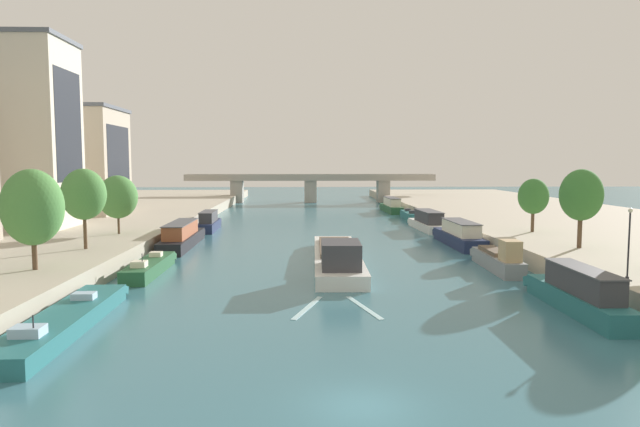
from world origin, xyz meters
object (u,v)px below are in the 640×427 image
moored_boat_right_end (578,293)px  tree_left_midway (118,197)px  lamppost_right_bank (629,241)px  moored_boat_left_gap_after (182,236)px  moored_boat_left_lone (150,267)px  moored_boat_left_upstream (65,321)px  tree_left_end_of_row (32,207)px  moored_boat_right_downstream (409,216)px  bridge_far (310,185)px  tree_left_far (84,194)px  moored_boat_right_lone (391,206)px  tree_right_by_lamp (581,195)px  moored_boat_right_midway (428,222)px  moored_boat_left_second (209,222)px  moored_boat_right_gap_after (498,259)px  moored_boat_right_near (459,235)px  tree_right_midway (533,197)px  barge_midriver (337,256)px

moored_boat_right_end → tree_left_midway: (-36.64, 26.66, 4.46)m
lamppost_right_bank → moored_boat_left_gap_after: bearing=141.6°
moored_boat_left_lone → moored_boat_right_end: moored_boat_right_end is taller
moored_boat_left_upstream → tree_left_end_of_row: (-5.70, 9.02, 5.62)m
moored_boat_right_downstream → tree_left_midway: tree_left_midway is taller
moored_boat_left_gap_after → bridge_far: 72.72m
moored_boat_right_end → tree_left_far: (-36.16, 16.01, 5.32)m
moored_boat_left_lone → moored_boat_right_lone: (29.86, 59.02, 0.58)m
moored_boat_right_end → moored_boat_right_downstream: size_ratio=1.16×
tree_left_far → tree_right_by_lamp: bearing=-1.2°
moored_boat_left_lone → moored_boat_right_end: bearing=-24.1°
moored_boat_right_end → moored_boat_right_midway: moored_boat_right_end is taller
moored_boat_left_second → bridge_far: size_ratio=0.19×
moored_boat_left_gap_after → bridge_far: size_ratio=0.27×
moored_boat_right_gap_after → bridge_far: size_ratio=0.18×
moored_boat_right_end → moored_boat_right_near: bearing=88.8°
tree_left_far → moored_boat_right_downstream: bearing=48.6°
moored_boat_right_gap_after → moored_boat_right_midway: bearing=88.9°
moored_boat_right_downstream → bridge_far: 44.88m
bridge_far → moored_boat_left_gap_after: bearing=-102.3°
moored_boat_left_upstream → tree_left_midway: size_ratio=2.53×
moored_boat_left_second → tree_right_midway: size_ratio=1.86×
tree_left_midway → tree_left_far: bearing=-87.4°
moored_boat_right_downstream → tree_right_by_lamp: (6.98, -42.63, 5.74)m
moored_boat_right_midway → tree_right_by_lamp: size_ratio=1.88×
moored_boat_left_upstream → tree_right_by_lamp: tree_right_by_lamp is taller
lamppost_right_bank → moored_boat_right_near: bearing=97.0°
tree_right_by_lamp → moored_boat_right_end: bearing=-116.6°
moored_boat_right_gap_after → moored_boat_right_downstream: bearing=89.1°
moored_boat_left_lone → tree_right_midway: bearing=19.5°
moored_boat_right_downstream → moored_boat_left_upstream: bearing=-117.1°
moored_boat_left_second → tree_left_midway: bearing=-111.1°
moored_boat_right_end → tree_right_by_lamp: (7.55, 15.08, 5.22)m
tree_right_by_lamp → bridge_far: 87.58m
tree_left_end_of_row → bridge_far: (21.14, 93.44, -1.94)m
lamppost_right_bank → tree_left_end_of_row: bearing=173.2°
moored_boat_right_midway → lamppost_right_bank: (3.50, -42.22, 3.13)m
tree_right_midway → tree_left_far: bearing=-166.2°
moored_boat_left_upstream → moored_boat_right_downstream: bearing=62.9°
lamppost_right_bank → moored_boat_left_second: bearing=128.4°
moored_boat_right_end → moored_boat_right_near: moored_boat_right_end is taller
moored_boat_right_gap_after → moored_boat_right_near: (0.73, 14.69, 0.24)m
moored_boat_left_gap_after → tree_right_by_lamp: bearing=-19.8°
moored_boat_right_near → lamppost_right_bank: size_ratio=2.93×
barge_midriver → moored_boat_left_upstream: size_ratio=1.50×
moored_boat_right_end → tree_left_far: bearing=156.1°
barge_midriver → moored_boat_left_gap_after: size_ratio=1.50×
moored_boat_left_lone → tree_right_by_lamp: (37.44, 1.72, 5.83)m
moored_boat_left_lone → tree_right_midway: tree_right_midway is taller
moored_boat_right_near → moored_boat_right_downstream: moored_boat_right_near is taller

